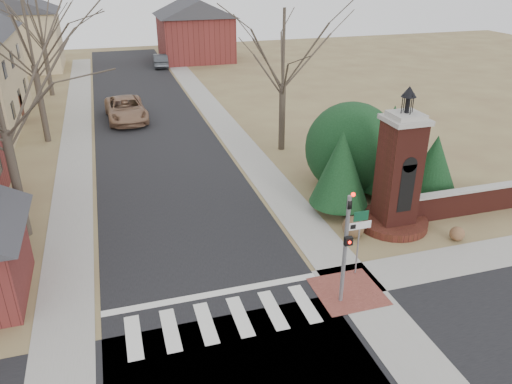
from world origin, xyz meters
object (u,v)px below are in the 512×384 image
object	(u,v)px
sign_post	(359,230)
pickup_truck	(126,109)
brick_gate_monument	(397,183)
traffic_signal_pole	(346,239)
distant_car	(161,60)

from	to	relation	value
sign_post	pickup_truck	bearing A→B (deg)	107.13
sign_post	brick_gate_monument	size ratio (longest dim) A/B	0.42
traffic_signal_pole	brick_gate_monument	world-z (taller)	brick_gate_monument
brick_gate_monument	pickup_truck	distance (m)	22.97
distant_car	brick_gate_monument	bearing A→B (deg)	102.12
brick_gate_monument	traffic_signal_pole	bearing A→B (deg)	-136.76
brick_gate_monument	distant_car	xyz separation A→B (m)	(-5.60, 39.87, -1.44)
traffic_signal_pole	sign_post	world-z (taller)	traffic_signal_pole
sign_post	distant_car	world-z (taller)	sign_post
brick_gate_monument	pickup_truck	bearing A→B (deg)	117.54
traffic_signal_pole	pickup_truck	distance (m)	25.50
sign_post	pickup_truck	world-z (taller)	sign_post
traffic_signal_pole	sign_post	size ratio (longest dim) A/B	1.64
traffic_signal_pole	brick_gate_monument	bearing A→B (deg)	43.24
sign_post	traffic_signal_pole	bearing A→B (deg)	-132.43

